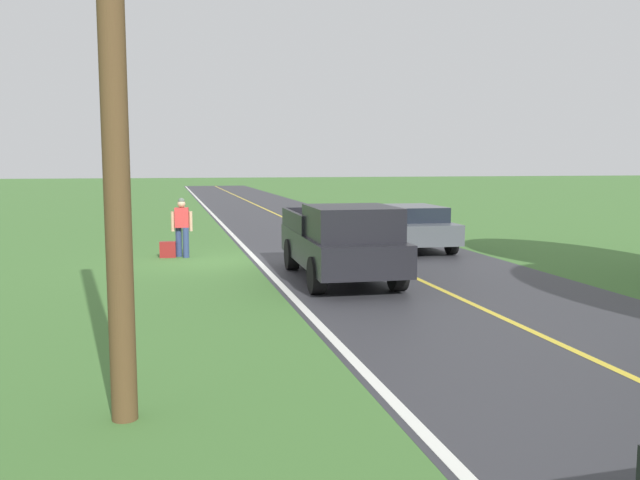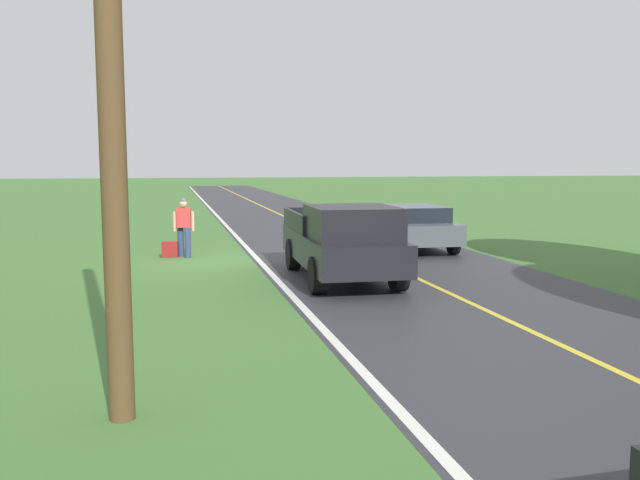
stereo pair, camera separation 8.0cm
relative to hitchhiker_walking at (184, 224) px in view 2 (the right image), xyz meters
The scene contains 9 objects.
ground_plane 1.70m from the hitchhiker_walking, 126.74° to the left, with size 200.00×200.00×0.00m, color #427033.
road_surface 5.58m from the hitchhiker_walking, 168.26° to the left, with size 7.02×120.00×0.00m, color #333338.
lane_edge_line 2.52m from the hitchhiker_walking, 151.34° to the left, with size 0.16×117.60×0.00m, color silver.
lane_centre_line 5.57m from the hitchhiker_walking, 168.26° to the left, with size 0.14×117.60×0.00m, color gold.
hitchhiker_walking is the anchor object (origin of this frame).
suitcase_carried 0.86m from the hitchhiker_walking, ahead, with size 0.20×0.46×0.47m, color maroon.
pickup_truck_passing 6.06m from the hitchhiker_walking, 125.89° to the left, with size 2.22×5.46×1.82m.
sedan_near_oncoming 7.20m from the hitchhiker_walking, behind, with size 2.06×4.47×1.41m.
utility_pole_roadside 12.93m from the hitchhiker_walking, 85.50° to the left, with size 0.28×0.28×7.43m, color brown.
Camera 2 is at (1.28, 18.81, 2.80)m, focal length 37.41 mm.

